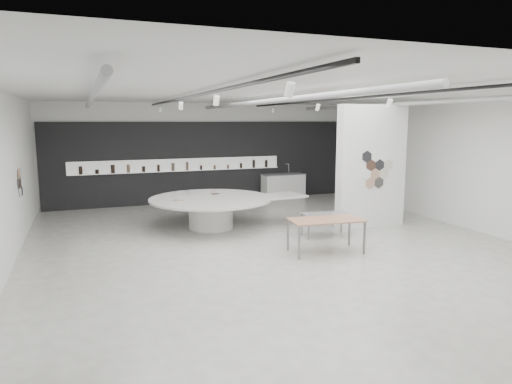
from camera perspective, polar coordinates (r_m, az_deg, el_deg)
name	(u,v)px	position (r m, az deg, el deg)	size (l,w,h in m)	color
room	(273,164)	(11.23, 2.09, 3.46)	(12.02, 14.02, 3.82)	#B9B8AE
back_wall_display	(203,162)	(17.84, -6.66, 3.71)	(11.80, 0.27, 3.10)	black
partition_column	(371,167)	(13.88, 14.23, 3.10)	(2.20, 0.38, 3.60)	white
display_island	(213,208)	(13.47, -5.34, -2.02)	(4.88, 3.99, 0.92)	white
sample_table_wood	(326,222)	(11.03, 8.74, -3.69)	(1.81, 1.03, 0.81)	#9E6E51
sample_table_stone	(326,216)	(12.58, 8.71, -2.93)	(1.31, 0.79, 0.63)	gray
kitchen_counter	(283,186)	(18.63, 3.42, 0.76)	(1.79, 0.74, 1.39)	white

